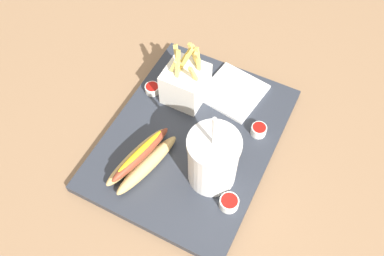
{
  "coord_description": "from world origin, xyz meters",
  "views": [
    {
      "loc": [
        0.41,
        0.21,
        0.76
      ],
      "look_at": [
        0.0,
        0.0,
        0.05
      ],
      "focal_mm": 38.12,
      "sensor_mm": 36.0,
      "label": 1
    }
  ],
  "objects": [
    {
      "name": "ketchup_cup_1",
      "position": [
        -0.07,
        -0.14,
        0.03
      ],
      "size": [
        0.03,
        0.03,
        0.02
      ],
      "color": "white",
      "rests_on": "food_tray"
    },
    {
      "name": "ketchup_cup_3",
      "position": [
        -0.07,
        0.12,
        0.03
      ],
      "size": [
        0.03,
        0.03,
        0.02
      ],
      "color": "white",
      "rests_on": "food_tray"
    },
    {
      "name": "ground_plane",
      "position": [
        0.0,
        0.0,
        -0.01
      ],
      "size": [
        2.4,
        2.4,
        0.02
      ],
      "primitive_type": "cube",
      "color": "#8C6B4C"
    },
    {
      "name": "hot_dog_1",
      "position": [
        0.11,
        -0.06,
        0.04
      ],
      "size": [
        0.18,
        0.1,
        0.06
      ],
      "color": "tan",
      "rests_on": "food_tray"
    },
    {
      "name": "fries_basket",
      "position": [
        -0.09,
        -0.06,
        0.07
      ],
      "size": [
        0.09,
        0.09,
        0.14
      ],
      "color": "white",
      "rests_on": "food_tray"
    },
    {
      "name": "food_tray",
      "position": [
        0.0,
        0.0,
        0.01
      ],
      "size": [
        0.44,
        0.34,
        0.02
      ],
      "primitive_type": "cube",
      "color": "#2D333D",
      "rests_on": "ground_plane"
    },
    {
      "name": "soda_cup",
      "position": [
        0.07,
        0.08,
        0.09
      ],
      "size": [
        0.1,
        0.1,
        0.22
      ],
      "color": "white",
      "rests_on": "food_tray"
    },
    {
      "name": "ketchup_cup_2",
      "position": [
        0.11,
        0.13,
        0.03
      ],
      "size": [
        0.04,
        0.04,
        0.02
      ],
      "color": "white",
      "rests_on": "food_tray"
    },
    {
      "name": "napkin_stack",
      "position": [
        -0.15,
        0.03,
        0.02
      ],
      "size": [
        0.14,
        0.14,
        0.01
      ],
      "primitive_type": "cube",
      "rotation": [
        0.0,
        0.0,
        -0.16
      ],
      "color": "white",
      "rests_on": "food_tray"
    }
  ]
}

